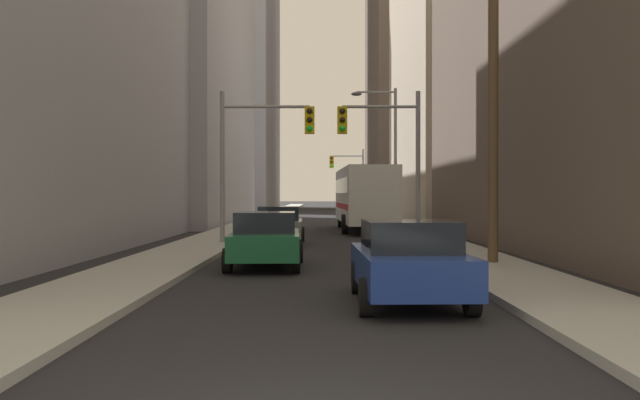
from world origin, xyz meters
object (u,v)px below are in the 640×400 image
object	(u,v)px
sedan_green	(266,239)
city_bus	(364,196)
traffic_signal_near_left	(262,142)
sedan_blue	(409,262)
sedan_grey	(279,225)
traffic_signal_near_right	(383,142)
traffic_signal_far_right	(349,172)

from	to	relation	value
sedan_green	city_bus	bearing A→B (deg)	78.55
traffic_signal_near_left	sedan_blue	bearing A→B (deg)	-74.99
sedan_grey	traffic_signal_near_right	world-z (taller)	traffic_signal_near_right
city_bus	traffic_signal_far_right	bearing A→B (deg)	89.70
sedan_grey	traffic_signal_near_right	size ratio (longest dim) A/B	0.71
sedan_grey	city_bus	bearing A→B (deg)	68.43
city_bus	traffic_signal_near_right	xyz separation A→B (m)	(0.04, -11.06, 2.09)
city_bus	sedan_blue	size ratio (longest dim) A/B	2.72
sedan_green	sedan_blue	bearing A→B (deg)	-63.63
sedan_green	traffic_signal_near_left	world-z (taller)	traffic_signal_near_left
sedan_green	traffic_signal_far_right	xyz separation A→B (m)	(4.01, 42.42, 3.24)
sedan_green	traffic_signal_far_right	distance (m)	42.73
city_bus	traffic_signal_far_right	xyz separation A→B (m)	(0.12, 23.22, 2.08)
sedan_blue	traffic_signal_near_right	distance (m)	14.74
sedan_blue	traffic_signal_near_right	size ratio (longest dim) A/B	0.71
traffic_signal_near_left	sedan_grey	bearing A→B (deg)	53.67
sedan_blue	sedan_grey	size ratio (longest dim) A/B	1.00
city_bus	traffic_signal_far_right	distance (m)	23.31
sedan_blue	sedan_green	size ratio (longest dim) A/B	1.00
traffic_signal_near_left	city_bus	bearing A→B (deg)	67.19
sedan_blue	traffic_signal_far_right	size ratio (longest dim) A/B	0.71
sedan_blue	sedan_grey	distance (m)	15.52
traffic_signal_near_right	sedan_blue	bearing A→B (deg)	-93.38
traffic_signal_far_right	traffic_signal_near_left	bearing A→B (deg)	-97.93
sedan_blue	sedan_green	world-z (taller)	same
city_bus	traffic_signal_near_right	size ratio (longest dim) A/B	1.93
sedan_green	traffic_signal_near_right	size ratio (longest dim) A/B	0.71
sedan_green	traffic_signal_near_right	xyz separation A→B (m)	(3.93, 8.13, 3.24)
city_bus	sedan_blue	xyz separation A→B (m)	(-0.80, -25.42, -1.16)
city_bus	traffic_signal_near_left	world-z (taller)	traffic_signal_near_left
sedan_grey	traffic_signal_near_right	xyz separation A→B (m)	(4.09, -0.83, 3.24)
sedan_grey	traffic_signal_near_left	size ratio (longest dim) A/B	0.71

